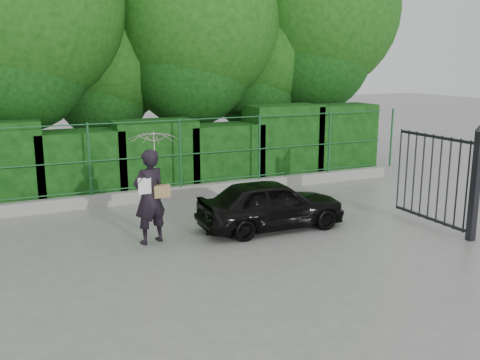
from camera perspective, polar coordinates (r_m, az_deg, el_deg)
name	(u,v)px	position (r m, az deg, el deg)	size (l,w,h in m)	color
ground	(237,254)	(10.04, -0.30, -7.95)	(80.00, 80.00, 0.00)	gray
kerb	(166,194)	(14.05, -7.86, -1.45)	(14.00, 0.25, 0.30)	#9E9E99
fence	(173,153)	(13.89, -7.11, 2.84)	(14.13, 0.06, 1.80)	#1A5228
hedge	(160,155)	(14.85, -8.50, 2.67)	(14.20, 1.20, 2.25)	black
trees	(167,24)	(17.10, -7.78, 16.12)	(17.10, 6.15, 8.08)	black
gate	(457,178)	(11.77, 22.12, 0.20)	(0.22, 2.33, 2.36)	black
woman	(153,171)	(10.50, -9.29, 0.91)	(1.02, 0.98, 2.21)	black
car	(271,204)	(11.43, 3.34, -2.56)	(1.28, 3.18, 1.08)	black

